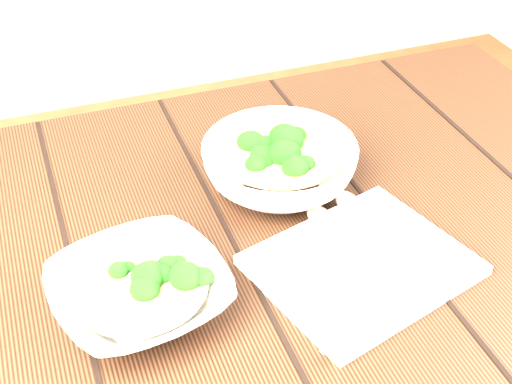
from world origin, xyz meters
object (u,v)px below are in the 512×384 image
at_px(table, 252,311).
at_px(soup_bowl_front, 140,291).
at_px(soup_bowl_back, 280,164).
at_px(napkin, 362,265).
at_px(trivet, 281,186).

height_order(table, soup_bowl_front, soup_bowl_front).
xyz_separation_m(table, soup_bowl_back, (0.08, 0.11, 0.16)).
relative_size(table, napkin, 4.95).
relative_size(soup_bowl_front, trivet, 2.20).
bearing_deg(table, soup_bowl_front, -160.19).
distance_m(soup_bowl_front, soup_bowl_back, 0.29).
bearing_deg(trivet, napkin, -78.58).
bearing_deg(soup_bowl_front, napkin, -6.47).
bearing_deg(table, napkin, -37.85).
relative_size(trivet, napkin, 0.43).
bearing_deg(trivet, table, -130.31).
xyz_separation_m(soup_bowl_back, trivet, (-0.00, -0.02, -0.02)).
relative_size(table, trivet, 11.51).
relative_size(soup_bowl_front, soup_bowl_back, 0.81).
bearing_deg(soup_bowl_front, table, 19.81).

